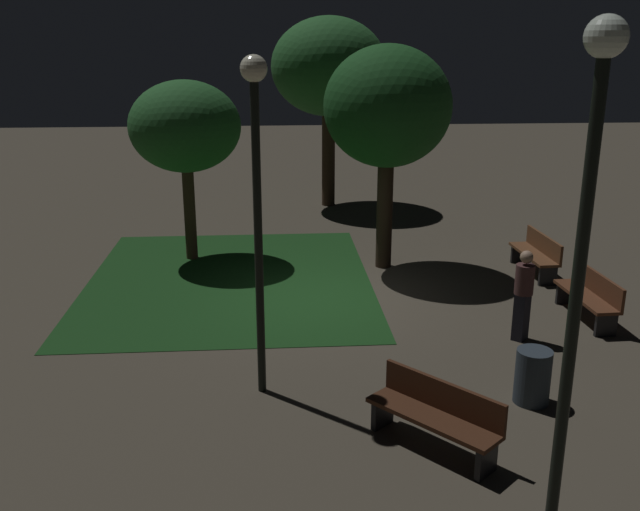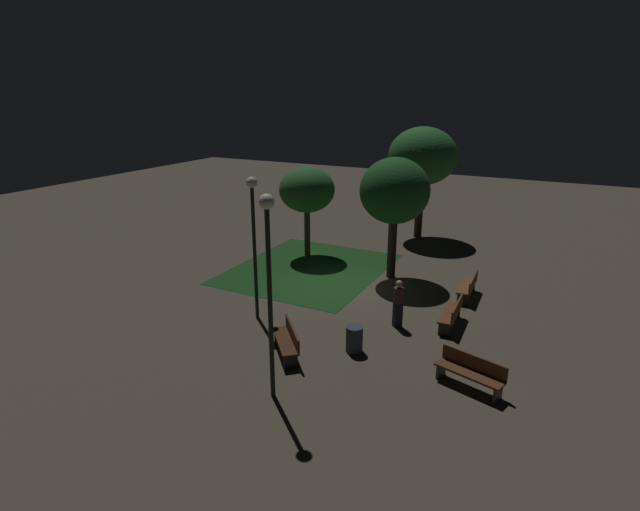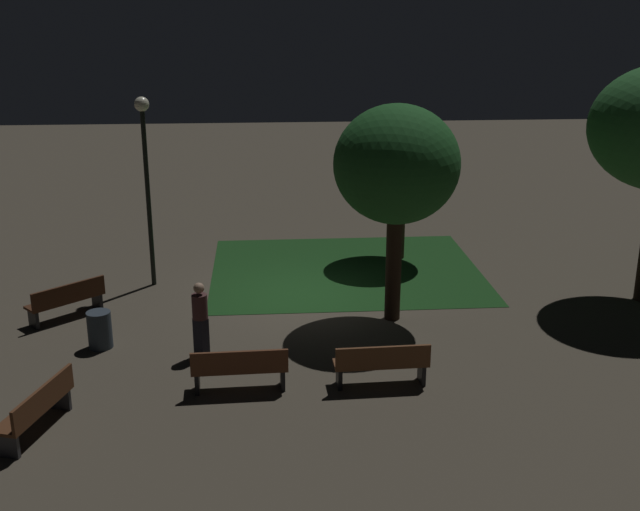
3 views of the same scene
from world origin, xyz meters
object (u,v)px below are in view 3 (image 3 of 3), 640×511
(tree_left_canopy, at_px, (403,151))
(tree_right_canopy, at_px, (397,166))
(bench_front_right, at_px, (382,363))
(bench_back_row, at_px, (67,299))
(bench_near_trees, at_px, (240,368))
(bench_by_lamp, at_px, (38,407))
(trash_bin, at_px, (100,330))
(lamp_post_path_center, at_px, (146,161))
(pedestrian, at_px, (200,318))

(tree_left_canopy, distance_m, tree_right_canopy, 4.58)
(bench_front_right, xyz_separation_m, bench_back_row, (-6.72, 3.85, 0.00))
(bench_front_right, xyz_separation_m, tree_right_canopy, (0.75, 3.32, 3.10))
(bench_near_trees, bearing_deg, bench_back_row, 136.43)
(bench_back_row, height_order, bench_by_lamp, same)
(bench_front_right, relative_size, trash_bin, 2.26)
(tree_right_canopy, bearing_deg, bench_back_row, 175.94)
(bench_near_trees, distance_m, lamp_post_path_center, 7.07)
(bench_near_trees, distance_m, trash_bin, 3.71)
(bench_front_right, distance_m, tree_right_canopy, 4.60)
(lamp_post_path_center, relative_size, trash_bin, 6.00)
(bench_back_row, distance_m, tree_right_canopy, 8.11)
(bench_near_trees, distance_m, bench_front_right, 2.67)
(bench_by_lamp, bearing_deg, bench_back_row, 97.70)
(bench_front_right, bearing_deg, pedestrian, 155.45)
(bench_front_right, relative_size, bench_back_row, 1.09)
(tree_right_canopy, height_order, lamp_post_path_center, tree_right_canopy)
(tree_right_canopy, bearing_deg, tree_left_canopy, 78.06)
(bench_by_lamp, height_order, tree_left_canopy, tree_left_canopy)
(bench_near_trees, height_order, trash_bin, bench_near_trees)
(bench_back_row, distance_m, tree_left_canopy, 9.64)
(bench_by_lamp, bearing_deg, lamp_post_path_center, 82.26)
(trash_bin, relative_size, pedestrian, 0.50)
(bench_near_trees, xyz_separation_m, bench_by_lamp, (-3.36, -1.23, 0.00))
(bench_back_row, height_order, pedestrian, pedestrian)
(pedestrian, bearing_deg, tree_left_canopy, 49.94)
(lamp_post_path_center, height_order, trash_bin, lamp_post_path_center)
(bench_front_right, distance_m, trash_bin, 6.08)
(bench_near_trees, xyz_separation_m, tree_right_canopy, (3.43, 3.32, 3.10))
(bench_near_trees, xyz_separation_m, lamp_post_path_center, (-2.37, 6.06, 2.77))
(bench_front_right, bearing_deg, bench_by_lamp, -168.48)
(tree_right_canopy, xyz_separation_m, trash_bin, (-6.42, -1.12, -3.18))
(bench_front_right, distance_m, lamp_post_path_center, 8.35)
(trash_bin, bearing_deg, pedestrian, -15.45)
(tree_left_canopy, bearing_deg, bench_front_right, -102.31)
(pedestrian, bearing_deg, lamp_post_path_center, 109.11)
(bench_back_row, bearing_deg, tree_right_canopy, -4.06)
(bench_by_lamp, height_order, tree_right_canopy, tree_right_canopy)
(bench_by_lamp, distance_m, trash_bin, 3.45)
(bench_back_row, distance_m, bench_by_lamp, 5.12)
(tree_left_canopy, bearing_deg, trash_bin, -142.87)
(bench_near_trees, height_order, lamp_post_path_center, lamp_post_path_center)
(bench_near_trees, height_order, pedestrian, pedestrian)
(tree_right_canopy, bearing_deg, bench_front_right, -102.80)
(bench_near_trees, height_order, tree_right_canopy, tree_right_canopy)
(tree_right_canopy, distance_m, pedestrian, 5.34)
(tree_left_canopy, distance_m, trash_bin, 9.62)
(bench_near_trees, height_order, tree_left_canopy, tree_left_canopy)
(tree_right_canopy, bearing_deg, bench_by_lamp, -146.17)
(bench_front_right, bearing_deg, trash_bin, 158.81)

